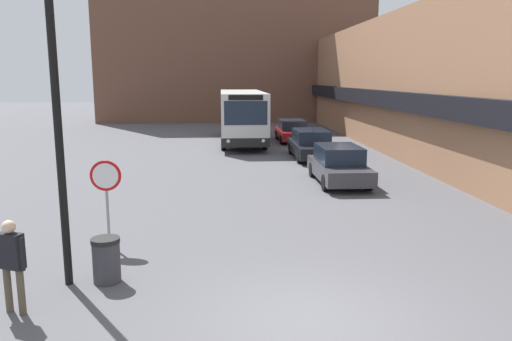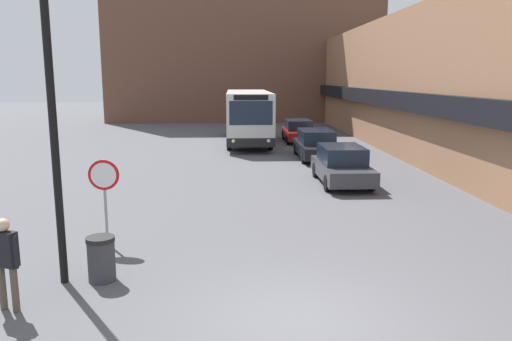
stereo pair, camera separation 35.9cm
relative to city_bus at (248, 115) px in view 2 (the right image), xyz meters
The scene contains 11 objects.
ground_plane 24.48m from the city_bus, 89.63° to the right, with size 160.00×160.00×0.00m, color #515156.
building_row_right 10.33m from the city_bus, ahead, with size 5.50×60.00×7.60m.
building_backdrop_far 19.58m from the city_bus, 89.51° to the left, with size 26.00×8.00×18.15m.
city_bus is the anchor object (origin of this frame).
parked_car_front 13.48m from the city_bus, 75.54° to the right, with size 1.85×4.36×1.50m.
parked_car_middle 7.59m from the city_bus, 63.50° to the right, with size 1.92×4.82×1.50m.
parked_car_back 3.54m from the city_bus, ahead, with size 1.88×4.50×1.43m.
stop_sign 20.59m from the city_bus, 101.69° to the right, with size 0.76×0.08×2.19m.
street_lamp 23.03m from the city_bus, 100.67° to the right, with size 1.46×0.36×7.42m.
pedestrian 24.27m from the city_bus, 102.01° to the right, with size 0.52×0.39×1.73m.
trash_bin 22.77m from the city_bus, 99.42° to the right, with size 0.59×0.59×0.95m.
Camera 2 is at (-1.11, -7.99, 4.18)m, focal length 35.00 mm.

